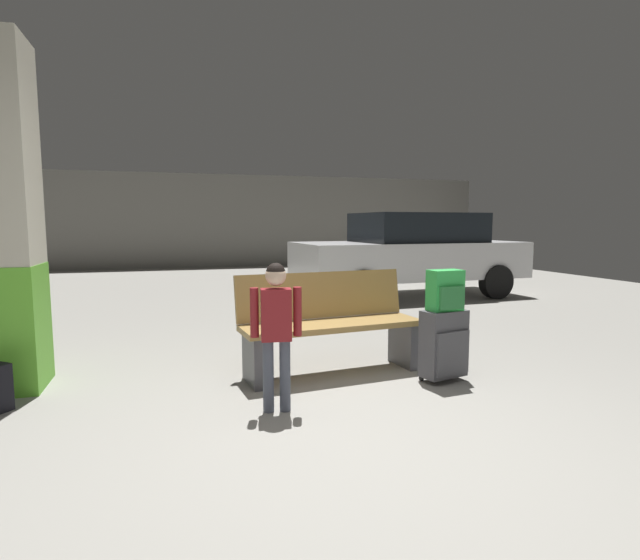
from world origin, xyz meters
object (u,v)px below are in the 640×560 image
child (276,321)px  suitcase (444,344)px  backpack_bright (446,291)px  bench (329,324)px  parked_car_near (411,252)px

child → suitcase: bearing=10.4°
suitcase → backpack_bright: (-0.00, -0.00, 0.45)m
suitcase → backpack_bright: bearing=-144.4°
backpack_bright → suitcase: bearing=35.6°
bench → child: bearing=-128.7°
parked_car_near → bench: bearing=-124.8°
bench → parked_car_near: (2.85, 4.11, 0.36)m
backpack_bright → child: size_ratio=0.32×
suitcase → parked_car_near: parked_car_near is taller
child → bench: bearing=51.3°
backpack_bright → child: (-1.49, -0.27, -0.12)m
bench → parked_car_near: size_ratio=0.39×
suitcase → parked_car_near: 5.07m
suitcase → child: child is taller
backpack_bright → child: bearing=-169.6°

